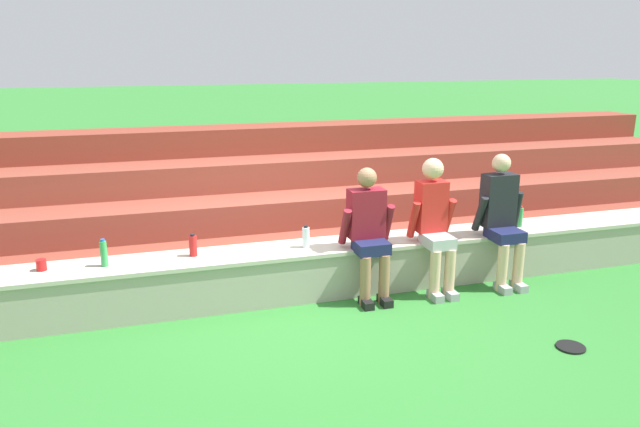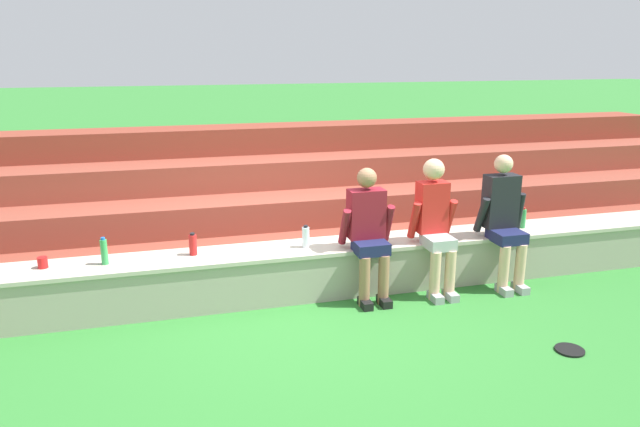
{
  "view_description": "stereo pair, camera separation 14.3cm",
  "coord_description": "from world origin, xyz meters",
  "px_view_note": "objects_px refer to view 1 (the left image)",
  "views": [
    {
      "loc": [
        -1.51,
        -5.32,
        2.49
      ],
      "look_at": [
        0.15,
        0.27,
        0.87
      ],
      "focal_mm": 33.07,
      "sensor_mm": 36.0,
      "label": 1
    },
    {
      "loc": [
        -1.38,
        -5.35,
        2.49
      ],
      "look_at": [
        0.15,
        0.27,
        0.87
      ],
      "focal_mm": 33.07,
      "sensor_mm": 36.0,
      "label": 2
    }
  ],
  "objects_px": {
    "person_right_of_center": "(502,216)",
    "water_bottle_center_gap": "(104,253)",
    "person_left_of_center": "(369,230)",
    "frisbee": "(571,347)",
    "water_bottle_mid_left": "(193,246)",
    "water_bottle_mid_right": "(520,217)",
    "plastic_cup_right_end": "(41,265)",
    "person_center": "(435,222)",
    "water_bottle_near_left": "(306,237)"
  },
  "relations": [
    {
      "from": "person_left_of_center",
      "to": "frisbee",
      "type": "relative_size",
      "value": 5.49
    },
    {
      "from": "water_bottle_near_left",
      "to": "frisbee",
      "type": "distance_m",
      "value": 2.67
    },
    {
      "from": "person_right_of_center",
      "to": "water_bottle_center_gap",
      "type": "xyz_separation_m",
      "value": [
        -4.09,
        0.27,
        -0.1
      ]
    },
    {
      "from": "water_bottle_mid_left",
      "to": "plastic_cup_right_end",
      "type": "xyz_separation_m",
      "value": [
        -1.38,
        -0.01,
        -0.05
      ]
    },
    {
      "from": "water_bottle_center_gap",
      "to": "frisbee",
      "type": "relative_size",
      "value": 1.08
    },
    {
      "from": "water_bottle_near_left",
      "to": "plastic_cup_right_end",
      "type": "bearing_deg",
      "value": 178.69
    },
    {
      "from": "person_center",
      "to": "frisbee",
      "type": "distance_m",
      "value": 1.79
    },
    {
      "from": "person_left_of_center",
      "to": "person_right_of_center",
      "type": "distance_m",
      "value": 1.53
    },
    {
      "from": "water_bottle_center_gap",
      "to": "water_bottle_mid_right",
      "type": "relative_size",
      "value": 1.12
    },
    {
      "from": "water_bottle_mid_left",
      "to": "water_bottle_mid_right",
      "type": "distance_m",
      "value": 3.69
    },
    {
      "from": "plastic_cup_right_end",
      "to": "person_center",
      "type": "bearing_deg",
      "value": -4.56
    },
    {
      "from": "plastic_cup_right_end",
      "to": "frisbee",
      "type": "distance_m",
      "value": 4.8
    },
    {
      "from": "water_bottle_near_left",
      "to": "water_bottle_center_gap",
      "type": "height_order",
      "value": "water_bottle_center_gap"
    },
    {
      "from": "person_center",
      "to": "person_left_of_center",
      "type": "bearing_deg",
      "value": 179.46
    },
    {
      "from": "person_center",
      "to": "person_right_of_center",
      "type": "xyz_separation_m",
      "value": [
        0.8,
        -0.02,
        -0.0
      ]
    },
    {
      "from": "water_bottle_center_gap",
      "to": "frisbee",
      "type": "xyz_separation_m",
      "value": [
        3.85,
        -1.79,
        -0.64
      ]
    },
    {
      "from": "person_left_of_center",
      "to": "frisbee",
      "type": "distance_m",
      "value": 2.13
    },
    {
      "from": "water_bottle_mid_left",
      "to": "water_bottle_mid_right",
      "type": "height_order",
      "value": "water_bottle_mid_right"
    },
    {
      "from": "water_bottle_mid_right",
      "to": "water_bottle_center_gap",
      "type": "bearing_deg",
      "value": -179.76
    },
    {
      "from": "person_center",
      "to": "water_bottle_near_left",
      "type": "relative_size",
      "value": 6.04
    },
    {
      "from": "person_center",
      "to": "plastic_cup_right_end",
      "type": "relative_size",
      "value": 13.37
    },
    {
      "from": "person_center",
      "to": "water_bottle_mid_left",
      "type": "xyz_separation_m",
      "value": [
        -2.46,
        0.31,
        -0.13
      ]
    },
    {
      "from": "person_left_of_center",
      "to": "plastic_cup_right_end",
      "type": "distance_m",
      "value": 3.13
    },
    {
      "from": "water_bottle_near_left",
      "to": "water_bottle_center_gap",
      "type": "xyz_separation_m",
      "value": [
        -1.96,
        0.01,
        0.02
      ]
    },
    {
      "from": "person_left_of_center",
      "to": "person_center",
      "type": "bearing_deg",
      "value": -0.54
    },
    {
      "from": "person_right_of_center",
      "to": "water_bottle_mid_right",
      "type": "height_order",
      "value": "person_right_of_center"
    },
    {
      "from": "water_bottle_near_left",
      "to": "water_bottle_mid_right",
      "type": "height_order",
      "value": "water_bottle_mid_right"
    },
    {
      "from": "water_bottle_center_gap",
      "to": "plastic_cup_right_end",
      "type": "relative_size",
      "value": 2.53
    },
    {
      "from": "water_bottle_mid_left",
      "to": "water_bottle_near_left",
      "type": "bearing_deg",
      "value": -3.21
    },
    {
      "from": "person_center",
      "to": "water_bottle_mid_right",
      "type": "distance_m",
      "value": 1.27
    },
    {
      "from": "plastic_cup_right_end",
      "to": "water_bottle_mid_right",
      "type": "bearing_deg",
      "value": -0.34
    },
    {
      "from": "person_center",
      "to": "water_bottle_mid_right",
      "type": "relative_size",
      "value": 5.9
    },
    {
      "from": "water_bottle_near_left",
      "to": "plastic_cup_right_end",
      "type": "height_order",
      "value": "water_bottle_near_left"
    },
    {
      "from": "water_bottle_center_gap",
      "to": "frisbee",
      "type": "distance_m",
      "value": 4.29
    },
    {
      "from": "water_bottle_mid_right",
      "to": "water_bottle_mid_left",
      "type": "bearing_deg",
      "value": 179.43
    },
    {
      "from": "person_center",
      "to": "person_right_of_center",
      "type": "distance_m",
      "value": 0.8
    },
    {
      "from": "person_left_of_center",
      "to": "person_right_of_center",
      "type": "height_order",
      "value": "person_right_of_center"
    },
    {
      "from": "person_left_of_center",
      "to": "person_center",
      "type": "xyz_separation_m",
      "value": [
        0.73,
        -0.01,
        0.03
      ]
    },
    {
      "from": "water_bottle_mid_right",
      "to": "frisbee",
      "type": "bearing_deg",
      "value": -110.37
    },
    {
      "from": "person_right_of_center",
      "to": "water_bottle_center_gap",
      "type": "distance_m",
      "value": 4.1
    },
    {
      "from": "water_bottle_mid_right",
      "to": "frisbee",
      "type": "xyz_separation_m",
      "value": [
        -0.67,
        -1.8,
        -0.63
      ]
    },
    {
      "from": "person_right_of_center",
      "to": "plastic_cup_right_end",
      "type": "distance_m",
      "value": 4.65
    },
    {
      "from": "person_left_of_center",
      "to": "water_bottle_mid_right",
      "type": "xyz_separation_m",
      "value": [
        1.96,
        0.27,
        -0.09
      ]
    },
    {
      "from": "person_left_of_center",
      "to": "frisbee",
      "type": "xyz_separation_m",
      "value": [
        1.29,
        -1.54,
        -0.72
      ]
    },
    {
      "from": "water_bottle_mid_left",
      "to": "plastic_cup_right_end",
      "type": "bearing_deg",
      "value": -179.74
    },
    {
      "from": "person_center",
      "to": "plastic_cup_right_end",
      "type": "height_order",
      "value": "person_center"
    },
    {
      "from": "water_bottle_mid_right",
      "to": "plastic_cup_right_end",
      "type": "distance_m",
      "value": 5.07
    },
    {
      "from": "person_center",
      "to": "water_bottle_center_gap",
      "type": "height_order",
      "value": "person_center"
    },
    {
      "from": "person_left_of_center",
      "to": "person_right_of_center",
      "type": "xyz_separation_m",
      "value": [
        1.53,
        -0.02,
        0.03
      ]
    },
    {
      "from": "person_left_of_center",
      "to": "water_bottle_center_gap",
      "type": "distance_m",
      "value": 2.57
    }
  ]
}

